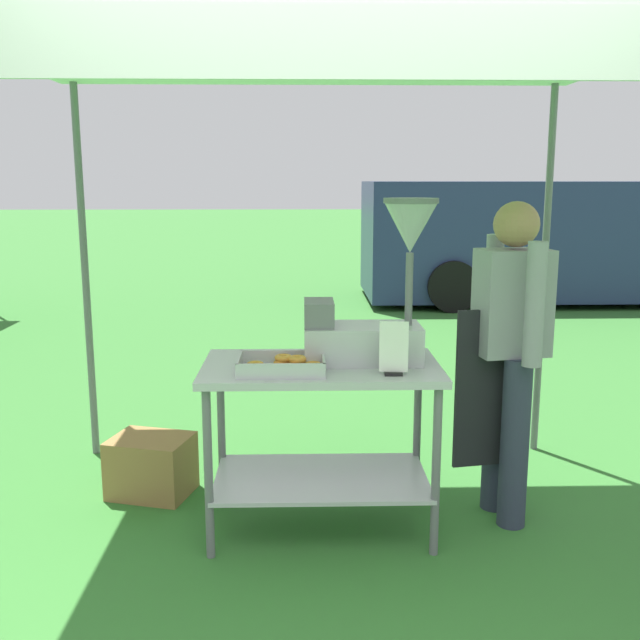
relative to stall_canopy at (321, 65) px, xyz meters
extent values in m
plane|color=#33702D|center=(0.08, 4.84, -2.22)|extent=(70.00, 70.00, 0.00)
cylinder|color=slate|center=(-1.41, 0.95, -1.09)|extent=(0.04, 0.04, 2.27)
cylinder|color=slate|center=(1.41, 0.95, -1.09)|extent=(0.04, 0.04, 2.27)
cube|color=white|center=(0.00, 0.05, 0.07)|extent=(3.01, 1.99, 0.05)
cube|color=white|center=(0.00, -0.94, -0.07)|extent=(3.01, 0.02, 0.24)
cube|color=#B7B7BC|center=(0.00, -0.10, -1.40)|extent=(1.13, 0.64, 0.04)
cube|color=#B7B7BC|center=(0.00, -0.10, -1.96)|extent=(1.04, 0.59, 0.02)
cylinder|color=slate|center=(-0.52, -0.37, -1.82)|extent=(0.04, 0.04, 0.81)
cylinder|color=slate|center=(0.52, -0.37, -1.82)|extent=(0.04, 0.04, 0.81)
cylinder|color=slate|center=(-0.52, 0.17, -1.82)|extent=(0.04, 0.04, 0.81)
cylinder|color=slate|center=(0.52, 0.17, -1.82)|extent=(0.04, 0.04, 0.81)
cube|color=#B7B7BC|center=(-0.19, -0.24, -1.37)|extent=(0.40, 0.27, 0.01)
cube|color=#B7B7BC|center=(-0.19, -0.36, -1.34)|extent=(0.40, 0.01, 0.06)
cube|color=#B7B7BC|center=(-0.19, -0.11, -1.34)|extent=(0.40, 0.01, 0.06)
cube|color=#B7B7BC|center=(-0.38, -0.24, -1.34)|extent=(0.01, 0.27, 0.06)
cube|color=#B7B7BC|center=(0.01, -0.24, -1.34)|extent=(0.01, 0.27, 0.06)
torus|color=gold|center=(-0.31, -0.21, -1.35)|extent=(0.10, 0.10, 0.03)
torus|color=gold|center=(-0.14, -0.26, -1.35)|extent=(0.12, 0.12, 0.03)
torus|color=gold|center=(-0.18, -0.18, -1.35)|extent=(0.11, 0.11, 0.03)
torus|color=gold|center=(-0.04, -0.22, -1.35)|extent=(0.12, 0.12, 0.03)
torus|color=gold|center=(-0.23, -0.29, -1.35)|extent=(0.12, 0.12, 0.03)
torus|color=gold|center=(-0.30, -0.30, -1.35)|extent=(0.10, 0.10, 0.03)
torus|color=gold|center=(-0.09, -0.32, -1.35)|extent=(0.10, 0.10, 0.03)
torus|color=gold|center=(-0.11, -0.20, -1.33)|extent=(0.12, 0.12, 0.03)
torus|color=gold|center=(-0.09, -0.16, -1.35)|extent=(0.09, 0.09, 0.03)
torus|color=gold|center=(-0.18, -0.18, -1.33)|extent=(0.12, 0.12, 0.03)
cube|color=#B7B7BC|center=(0.20, -0.05, -1.29)|extent=(0.56, 0.28, 0.18)
cube|color=slate|center=(-0.01, -0.05, -1.14)|extent=(0.14, 0.22, 0.12)
cylinder|color=slate|center=(0.42, -0.05, -1.03)|extent=(0.04, 0.04, 0.35)
cone|color=#B7B7BC|center=(0.42, -0.05, -0.74)|extent=(0.25, 0.25, 0.23)
cylinder|color=slate|center=(0.42, -0.05, -0.61)|extent=(0.26, 0.26, 0.02)
cube|color=black|center=(0.32, -0.30, -1.37)|extent=(0.08, 0.05, 0.02)
cube|color=white|center=(0.32, -0.30, -1.25)|extent=(0.13, 0.02, 0.23)
cylinder|color=#2D3347|center=(0.96, -0.09, -1.79)|extent=(0.14, 0.14, 0.86)
cylinder|color=#2D3347|center=(0.92, 0.11, -1.79)|extent=(0.14, 0.14, 0.86)
cube|color=gray|center=(0.94, 0.01, -1.10)|extent=(0.37, 0.28, 0.52)
cube|color=black|center=(0.82, -0.01, -1.53)|extent=(0.32, 0.08, 0.80)
cylinder|color=gray|center=(0.98, -0.21, -1.08)|extent=(0.10, 0.10, 0.58)
cylinder|color=gray|center=(0.90, 0.23, -1.08)|extent=(0.10, 0.10, 0.58)
sphere|color=#A87A56|center=(0.94, 0.01, -0.72)|extent=(0.22, 0.22, 0.22)
cube|color=olive|center=(-0.92, 0.32, -2.06)|extent=(0.49, 0.42, 0.32)
cube|color=navy|center=(3.62, 6.80, -1.33)|extent=(5.59, 1.91, 1.60)
cylinder|color=black|center=(1.90, 7.74, -1.88)|extent=(0.68, 0.24, 0.68)
cylinder|color=black|center=(1.89, 5.88, -1.88)|extent=(0.68, 0.24, 0.68)
camera|label=1|loc=(-0.09, -3.44, -0.52)|focal=40.48mm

